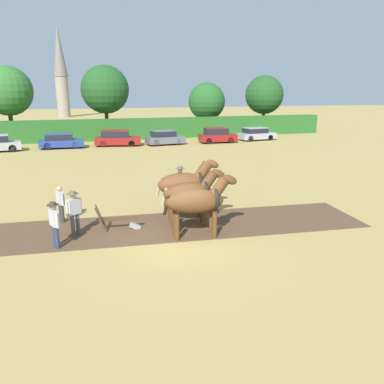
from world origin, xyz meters
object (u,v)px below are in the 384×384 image
object	(u,v)px
parked_car_center_right	(117,138)
parked_car_end_right	(256,134)
tree_center	(207,102)
parked_car_center	(61,141)
draft_horse_lead_left	(198,201)
tree_center_right	(264,95)
farmer_onlooker_left	(54,221)
plow	(123,222)
parked_car_right	(165,138)
farmer_onlooker_right	(61,202)
tree_center_left	(105,90)
farmer_at_plow	(74,210)
church_spire	(60,70)
farmer_beside_team	(180,181)
draft_horse_trail_left	(185,184)
tree_left	(7,91)
parked_car_far_right	(217,136)
draft_horse_lead_right	(191,193)

from	to	relation	value
parked_car_center_right	parked_car_end_right	xyz separation A→B (m)	(15.50, -0.26, -0.06)
parked_car_center_right	parked_car_end_right	world-z (taller)	parked_car_center_right
tree_center	parked_car_center	xyz separation A→B (m)	(-18.30, -8.92, -3.40)
draft_horse_lead_left	parked_car_center_right	world-z (taller)	draft_horse_lead_left
tree_center_right	farmer_onlooker_left	distance (m)	42.88
plow	parked_car_right	distance (m)	24.75
plow	farmer_onlooker_right	bearing A→B (deg)	149.42
tree_center	tree_center_left	bearing A→B (deg)	-173.36
farmer_onlooker_left	farmer_onlooker_right	xyz separation A→B (m)	(0.16, 2.79, -0.09)
tree_center_left	farmer_at_plow	xyz separation A→B (m)	(-4.44, -31.66, -4.53)
farmer_onlooker_left	parked_car_right	world-z (taller)	farmer_onlooker_left
parked_car_center	parked_car_center_right	xyz separation A→B (m)	(5.40, 0.05, 0.06)
parked_car_end_right	farmer_onlooker_right	bearing A→B (deg)	-137.25
farmer_onlooker_left	parked_car_end_right	world-z (taller)	farmer_onlooker_left
church_spire	farmer_onlooker_left	xyz separation A→B (m)	(-0.09, -75.25, -8.95)
farmer_at_plow	farmer_beside_team	distance (m)	5.85
farmer_onlooker_right	farmer_onlooker_left	bearing A→B (deg)	-113.89
draft_horse_trail_left	farmer_beside_team	world-z (taller)	draft_horse_trail_left
farmer_onlooker_left	tree_center_left	bearing A→B (deg)	59.83
tree_left	draft_horse_trail_left	xyz separation A→B (m)	(10.48, -30.32, -3.97)
tree_center	tree_center_right	bearing A→B (deg)	-4.06
tree_center_right	church_spire	xyz separation A→B (m)	(-26.22, 41.63, 5.01)
church_spire	parked_car_center	xyz separation A→B (m)	(-0.16, -49.97, -9.22)
tree_center_left	tree_center	size ratio (longest dim) A/B	1.28
farmer_at_plow	parked_car_right	distance (m)	25.40
farmer_onlooker_right	parked_car_right	bearing A→B (deg)	44.98
church_spire	farmer_onlooker_left	world-z (taller)	church_spire
church_spire	parked_car_right	world-z (taller)	church_spire
draft_horse_lead_left	farmer_at_plow	xyz separation A→B (m)	(-4.36, 1.54, -0.36)
farmer_onlooker_right	parked_car_far_right	size ratio (longest dim) A/B	0.38
tree_center_left	draft_horse_lead_right	world-z (taller)	tree_center_left
tree_center_left	parked_car_center_right	xyz separation A→B (m)	(0.22, -7.34, -4.80)
parked_car_center	parked_car_center_right	size ratio (longest dim) A/B	0.88
tree_center_left	draft_horse_trail_left	size ratio (longest dim) A/B	2.92
draft_horse_trail_left	plow	world-z (taller)	draft_horse_trail_left
plow	parked_car_far_right	xyz separation A→B (m)	(13.37, 23.35, 0.44)
draft_horse_trail_left	plow	xyz separation A→B (m)	(-2.87, -0.97, -1.10)
draft_horse_trail_left	parked_car_center_right	bearing A→B (deg)	96.44
draft_horse_trail_left	parked_car_right	size ratio (longest dim) A/B	0.71
draft_horse_lead_left	farmer_onlooker_right	bearing A→B (deg)	152.20
draft_horse_lead_right	parked_car_center_right	distance (m)	24.58
tree_left	parked_car_center	xyz separation A→B (m)	(5.09, -7.08, -4.70)
farmer_beside_team	parked_car_far_right	size ratio (longest dim) A/B	0.45
draft_horse_trail_left	farmer_at_plow	bearing A→B (deg)	-161.14
tree_center_left	parked_car_center_right	size ratio (longest dim) A/B	1.74
draft_horse_lead_left	parked_car_end_right	xyz separation A→B (m)	(15.80, 25.60, -0.68)
draft_horse_lead_right	church_spire	bearing A→B (deg)	100.35
tree_center	parked_car_far_right	size ratio (longest dim) A/B	1.62
tree_center	draft_horse_lead_left	size ratio (longest dim) A/B	2.28
draft_horse_lead_left	plow	bearing A→B (deg)	154.83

